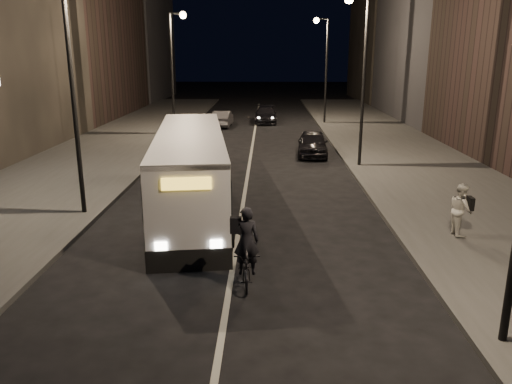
# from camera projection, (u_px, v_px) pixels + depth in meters

# --- Properties ---
(ground) EXTENTS (180.00, 180.00, 0.00)m
(ground) POSITION_uv_depth(u_px,v_px,m) (233.00, 263.00, 13.88)
(ground) COLOR black
(ground) RESTS_ON ground
(sidewalk_right) EXTENTS (7.00, 70.00, 0.16)m
(sidewalk_right) POSITION_uv_depth(u_px,v_px,m) (406.00, 159.00, 27.16)
(sidewalk_right) COLOR #363633
(sidewalk_right) RESTS_ON ground
(sidewalk_left) EXTENTS (7.00, 70.00, 0.16)m
(sidewalk_left) POSITION_uv_depth(u_px,v_px,m) (96.00, 157.00, 27.52)
(sidewalk_left) COLOR #363633
(sidewalk_left) RESTS_ON ground
(streetlight_right_mid) EXTENTS (1.20, 0.44, 8.12)m
(streetlight_right_mid) POSITION_uv_depth(u_px,v_px,m) (359.00, 59.00, 23.88)
(streetlight_right_mid) COLOR black
(streetlight_right_mid) RESTS_ON sidewalk_right
(streetlight_right_far) EXTENTS (1.20, 0.44, 8.12)m
(streetlight_right_far) POSITION_uv_depth(u_px,v_px,m) (323.00, 56.00, 39.29)
(streetlight_right_far) COLOR black
(streetlight_right_far) RESTS_ON sidewalk_right
(streetlight_left_near) EXTENTS (1.20, 0.44, 8.12)m
(streetlight_left_near) POSITION_uv_depth(u_px,v_px,m) (78.00, 61.00, 16.40)
(streetlight_left_near) COLOR black
(streetlight_left_near) RESTS_ON sidewalk_left
(streetlight_left_far) EXTENTS (1.20, 0.44, 8.12)m
(streetlight_left_far) POSITION_uv_depth(u_px,v_px,m) (175.00, 57.00, 33.74)
(streetlight_left_far) COLOR black
(streetlight_left_far) RESTS_ON sidewalk_left
(city_bus) EXTENTS (3.69, 11.04, 2.92)m
(city_bus) POSITION_uv_depth(u_px,v_px,m) (191.00, 169.00, 18.06)
(city_bus) COLOR white
(city_bus) RESTS_ON ground
(cyclist_on_bicycle) EXTENTS (0.73, 1.84, 2.08)m
(cyclist_on_bicycle) POSITION_uv_depth(u_px,v_px,m) (247.00, 258.00, 12.42)
(cyclist_on_bicycle) COLOR black
(cyclist_on_bicycle) RESTS_ON ground
(pedestrian_woman) EXTENTS (0.66, 0.82, 1.63)m
(pedestrian_woman) POSITION_uv_depth(u_px,v_px,m) (461.00, 210.00, 15.37)
(pedestrian_woman) COLOR beige
(pedestrian_woman) RESTS_ON sidewalk_right
(car_near) EXTENTS (1.93, 4.20, 1.39)m
(car_near) POSITION_uv_depth(u_px,v_px,m) (313.00, 143.00, 28.20)
(car_near) COLOR black
(car_near) RESTS_ON ground
(car_mid) EXTENTS (1.49, 3.87, 1.26)m
(car_mid) POSITION_uv_depth(u_px,v_px,m) (222.00, 119.00, 39.31)
(car_mid) COLOR #3A393C
(car_mid) RESTS_ON ground
(car_far) EXTENTS (1.83, 4.48, 1.30)m
(car_far) POSITION_uv_depth(u_px,v_px,m) (266.00, 115.00, 41.60)
(car_far) COLOR black
(car_far) RESTS_ON ground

